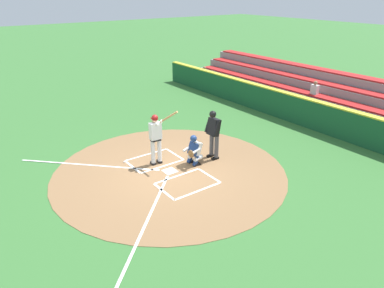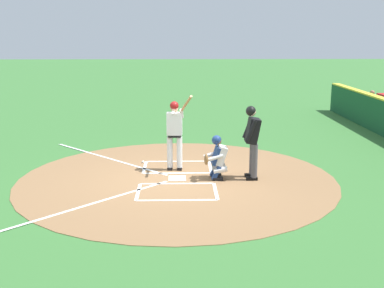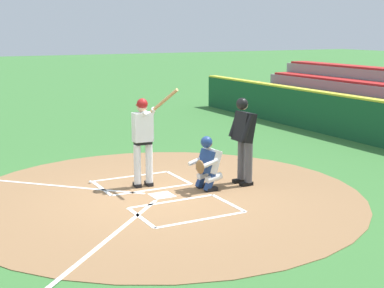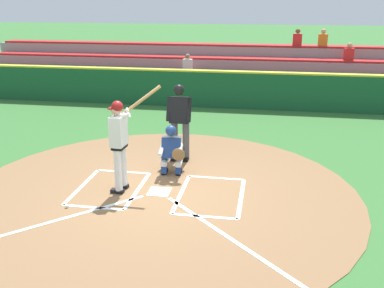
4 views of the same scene
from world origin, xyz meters
name	(u,v)px [view 1 (image 1 of 4)]	position (x,y,z in m)	size (l,w,h in m)	color
ground_plane	(170,171)	(0.00, 0.00, 0.00)	(120.00, 120.00, 0.00)	#387033
dirt_circle	(170,171)	(0.00, 0.00, 0.01)	(8.00, 8.00, 0.01)	olive
home_plate_and_chalk	(148,178)	(0.00, 0.88, 0.01)	(7.93, 4.91, 0.01)	white
batter	(156,136)	(0.76, 0.06, 1.10)	(0.96, 0.67, 2.13)	white
catcher	(194,149)	(-0.05, -1.00, 0.59)	(0.61, 0.61, 1.13)	black
plate_umpire	(213,131)	(-0.05, -1.88, 1.08)	(0.58, 0.41, 1.86)	#4C4C51
baseball	(124,162)	(1.53, 0.98, 0.04)	(0.07, 0.07, 0.07)	white
backstop_wall	(309,113)	(0.00, -7.50, 0.65)	(22.00, 0.36, 1.31)	#19512D
bleacher_stand	(344,102)	(-0.01, -10.20, 0.71)	(20.00, 3.40, 2.55)	gray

